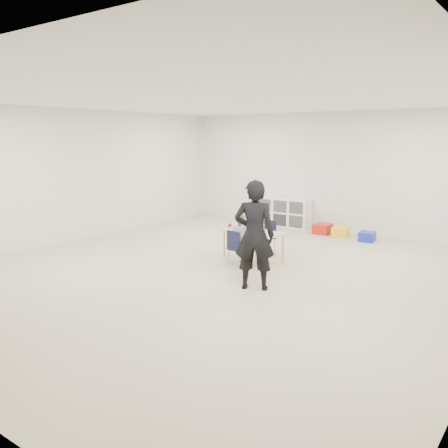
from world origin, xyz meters
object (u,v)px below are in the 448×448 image
Objects in this scene: child at (239,238)px; cubby_shelf at (284,212)px; chair_near at (239,248)px; adult at (254,235)px; table at (253,245)px.

child is 0.72× the size of cubby_shelf.
cubby_shelf reaches higher than chair_near.
adult is (0.89, -0.90, 0.30)m from child.
cubby_shelf is (-1.26, 3.81, 0.03)m from chair_near.
adult is at bearing -65.47° from cubby_shelf.
cubby_shelf is 5.19m from adult.
table is 0.77× the size of adult.
adult is at bearing -45.98° from table.
cubby_shelf is at bearing 118.75° from child.
adult is (0.89, -0.90, 0.49)m from chair_near.
child is at bearing -70.45° from adult.
table is 3.49m from cubby_shelf.
cubby_shelf reaches higher than table.
child is (0.00, 0.00, 0.18)m from chair_near.
table is 0.53m from chair_near.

